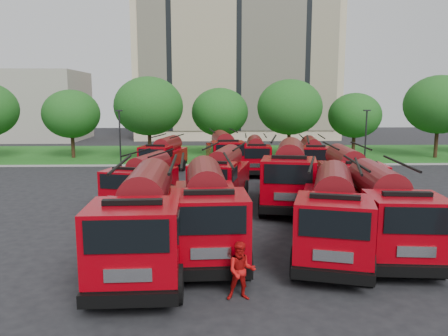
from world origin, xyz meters
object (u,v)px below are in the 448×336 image
object	(u,v)px
fire_truck_2	(333,213)
fire_truck_9	(224,152)
fire_truck_10	(256,155)
fire_truck_0	(144,220)
fire_truck_3	(384,210)
fire_truck_1	(207,210)
fire_truck_4	(143,181)
fire_truck_7	(349,177)
firefighter_1	(241,299)
firefighter_4	(225,236)
fire_truck_8	(164,156)
firefighter_5	(361,212)
fire_truck_11	(312,156)
fire_truck_6	(290,174)
fire_truck_5	(221,176)

from	to	relation	value
fire_truck_2	fire_truck_9	world-z (taller)	fire_truck_2
fire_truck_2	fire_truck_10	size ratio (longest dim) A/B	1.17
fire_truck_0	fire_truck_3	xyz separation A→B (m)	(9.32, 1.57, -0.12)
fire_truck_1	fire_truck_4	distance (m)	8.67
fire_truck_7	fire_truck_9	distance (m)	13.30
fire_truck_4	firefighter_1	xyz separation A→B (m)	(4.84, -12.08, -1.45)
fire_truck_1	fire_truck_9	bearing A→B (deg)	83.56
firefighter_4	firefighter_1	bearing A→B (deg)	153.92
fire_truck_8	firefighter_4	distance (m)	17.15
fire_truck_4	firefighter_5	bearing A→B (deg)	6.92
fire_truck_10	firefighter_1	distance (m)	23.24
fire_truck_7	fire_truck_11	bearing A→B (deg)	92.47
fire_truck_6	fire_truck_7	distance (m)	3.49
fire_truck_8	fire_truck_3	bearing A→B (deg)	-47.96
fire_truck_7	firefighter_4	size ratio (longest dim) A/B	3.99
fire_truck_0	fire_truck_1	world-z (taller)	fire_truck_0
fire_truck_3	fire_truck_5	size ratio (longest dim) A/B	1.04
fire_truck_5	firefighter_5	distance (m)	8.11
firefighter_5	fire_truck_8	bearing A→B (deg)	-21.67
fire_truck_1	firefighter_4	xyz separation A→B (m)	(0.79, 1.94, -1.75)
fire_truck_6	firefighter_4	world-z (taller)	fire_truck_6
fire_truck_6	fire_truck_8	world-z (taller)	fire_truck_6
fire_truck_4	fire_truck_6	distance (m)	8.44
fire_truck_1	fire_truck_3	world-z (taller)	fire_truck_1
fire_truck_0	firefighter_5	bearing A→B (deg)	33.99
firefighter_1	firefighter_5	bearing A→B (deg)	53.51
fire_truck_10	firefighter_5	bearing A→B (deg)	-66.88
fire_truck_2	firefighter_4	world-z (taller)	fire_truck_2
fire_truck_0	fire_truck_6	distance (m)	11.62
fire_truck_0	fire_truck_7	bearing A→B (deg)	40.46
fire_truck_8	firefighter_1	bearing A→B (deg)	-66.30
fire_truck_7	fire_truck_10	distance (m)	11.81
fire_truck_0	fire_truck_1	xyz separation A→B (m)	(2.22, 1.64, -0.05)
fire_truck_3	fire_truck_4	bearing A→B (deg)	149.21
fire_truck_0	fire_truck_10	bearing A→B (deg)	71.68
fire_truck_6	fire_truck_10	bearing A→B (deg)	105.58
fire_truck_8	firefighter_4	size ratio (longest dim) A/B	3.75
fire_truck_5	fire_truck_7	size ratio (longest dim) A/B	1.01
fire_truck_2	firefighter_5	xyz separation A→B (m)	(3.41, 6.47, -1.69)
fire_truck_9	fire_truck_6	bearing A→B (deg)	-78.81
fire_truck_8	firefighter_5	size ratio (longest dim) A/B	3.91
fire_truck_7	fire_truck_3	bearing A→B (deg)	-94.42
fire_truck_0	firefighter_1	xyz separation A→B (m)	(3.31, -2.62, -1.80)
firefighter_1	firefighter_5	xyz separation A→B (m)	(7.25, 10.22, 0.00)
fire_truck_4	fire_truck_11	size ratio (longest dim) A/B	1.00
fire_truck_0	fire_truck_10	xyz separation A→B (m)	(6.07, 20.41, -0.32)
fire_truck_3	fire_truck_9	xyz separation A→B (m)	(-5.82, 19.22, -0.02)
fire_truck_8	fire_truck_11	bearing A→B (deg)	8.56
fire_truck_5	fire_truck_8	size ratio (longest dim) A/B	1.07
fire_truck_6	firefighter_4	xyz separation A→B (m)	(-3.90, -5.75, -1.83)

